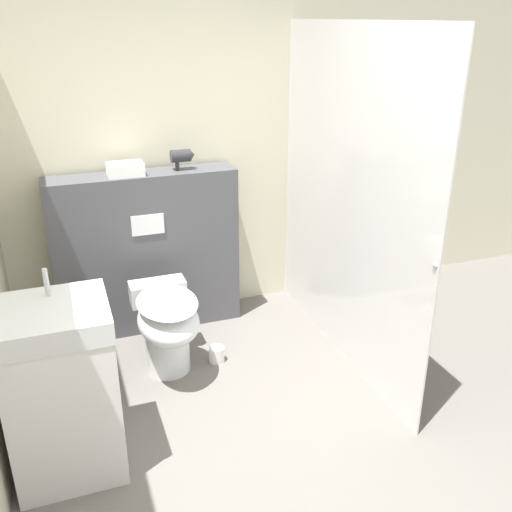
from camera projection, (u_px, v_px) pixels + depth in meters
wall_back at (186, 150)px, 4.07m from camera, size 8.00×0.06×2.50m
partition_panel at (147, 252)px, 4.06m from camera, size 1.29×0.27×1.16m
shower_glass at (347, 203)px, 3.55m from camera, size 0.04×1.89×2.11m
toilet at (167, 325)px, 3.57m from camera, size 0.37×0.67×0.55m
sink_vanity at (62, 390)px, 2.76m from camera, size 0.52×0.48×1.05m
hair_drier at (182, 156)px, 3.88m from camera, size 0.16×0.09×0.14m
folded_towel at (125, 169)px, 3.77m from camera, size 0.24×0.17×0.08m
spare_toilet_roll at (217, 354)px, 3.79m from camera, size 0.10×0.10×0.11m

